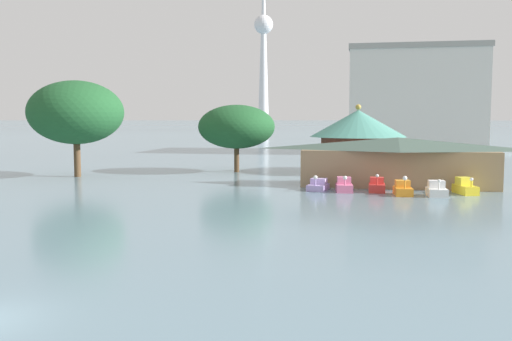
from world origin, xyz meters
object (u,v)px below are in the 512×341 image
Objects in this scene: pedal_boat_lavender at (318,185)px; pedal_boat_pink at (344,186)px; shoreline_tree_mid at (237,127)px; background_building_block at (414,101)px; shoreline_tree_tall_left at (76,113)px; boathouse at (398,161)px; green_roof_pavilion at (358,137)px; pedal_boat_orange at (403,189)px; distant_broadcast_tower at (264,34)px; pedal_boat_white at (437,190)px; pedal_boat_yellow at (465,187)px; pedal_boat_red at (377,186)px.

pedal_boat_pink reaches higher than pedal_boat_lavender.
shoreline_tree_mid is 51.81m from background_building_block.
pedal_boat_pink is (2.47, -0.61, 0.10)m from pedal_boat_lavender.
shoreline_tree_mid is (16.92, 8.98, -1.74)m from shoreline_tree_tall_left.
boathouse is 1.71× the size of green_roof_pavilion.
shoreline_tree_mid is (-14.09, 16.45, 5.15)m from pedal_boat_pink.
pedal_boat_orange is 241.87m from distant_broadcast_tower.
background_building_block is 0.20× the size of distant_broadcast_tower.
shoreline_tree_mid is at bearing -137.91° from pedal_boat_orange.
background_building_block reaches higher than pedal_boat_white.
pedal_boat_yellow is 61.95m from background_building_block.
pedal_boat_lavender is 1.03× the size of pedal_boat_pink.
pedal_boat_orange is 37.98m from shoreline_tree_tall_left.
pedal_boat_pink is at bearing -103.80° from pedal_boat_yellow.
pedal_boat_pink is at bearing -49.43° from shoreline_tree_mid.
pedal_boat_red is 5.67m from boathouse.
shoreline_tree_mid is (-19.33, 17.97, 5.15)m from pedal_boat_orange.
distant_broadcast_tower reaches higher than pedal_boat_yellow.
background_building_block reaches higher than pedal_boat_yellow.
shoreline_tree_mid reaches higher than pedal_boat_yellow.
distant_broadcast_tower reaches higher than pedal_boat_white.
boathouse is at bearing -30.38° from shoreline_tree_mid.
pedal_boat_red is (2.99, 0.35, -0.00)m from pedal_boat_pink.
boathouse is 36.47m from shoreline_tree_tall_left.
pedal_boat_red is 2.93m from pedal_boat_orange.
background_building_block is (13.21, 61.11, 9.58)m from pedal_boat_lavender.
shoreline_tree_tall_left reaches higher than pedal_boat_red.
pedal_boat_white is at bearing -70.66° from green_roof_pavilion.
pedal_boat_lavender is 0.02× the size of distant_broadcast_tower.
pedal_boat_orange is at bearing -42.91° from shoreline_tree_mid.
pedal_boat_red is 0.09× the size of background_building_block.
distant_broadcast_tower is (-49.45, 229.35, 46.99)m from pedal_boat_pink.
pedal_boat_orange reaches higher than pedal_boat_yellow.
boathouse is at bearing 130.28° from pedal_boat_lavender.
green_roof_pavilion is 1.24× the size of shoreline_tree_mid.
pedal_boat_pink is at bearing -105.14° from pedal_boat_white.
green_roof_pavilion is (-4.40, 20.67, 3.88)m from pedal_boat_orange.
pedal_boat_white is (8.13, -1.61, -0.00)m from pedal_boat_pink.
pedal_boat_pink is 10.83m from pedal_boat_yellow.
green_roof_pavilion reaches higher than boathouse.
pedal_boat_yellow is 241.27m from distant_broadcast_tower.
pedal_boat_white is 0.12× the size of boathouse.
pedal_boat_orange reaches higher than pedal_boat_pink.
distant_broadcast_tower is (-60.27, 228.85, 46.95)m from pedal_boat_yellow.
distant_broadcast_tower is (-54.69, 230.87, 47.00)m from pedal_boat_orange.
pedal_boat_pink is 22.26m from shoreline_tree_mid.
pedal_boat_yellow is at bearing -9.46° from shoreline_tree_tall_left.
distant_broadcast_tower is (-60.19, 167.63, 37.51)m from background_building_block.
pedal_boat_lavender is 2.54m from pedal_boat_pink.
pedal_boat_yellow is at bearing -39.37° from boathouse.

